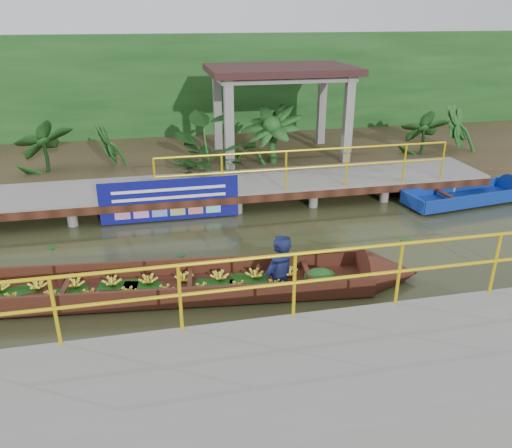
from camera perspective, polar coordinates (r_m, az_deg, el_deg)
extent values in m
plane|color=#30341A|center=(10.14, -4.99, -4.67)|extent=(80.00, 80.00, 0.00)
cube|color=#34281A|center=(17.06, -8.30, 7.61)|extent=(30.00, 8.00, 0.45)
cube|color=slate|center=(13.16, -7.04, 4.26)|extent=(16.00, 2.00, 0.15)
cube|color=black|center=(12.25, -6.57, 2.43)|extent=(16.00, 0.12, 0.18)
cylinder|color=gold|center=(12.47, 5.95, 8.42)|extent=(7.50, 0.05, 0.05)
cylinder|color=gold|center=(12.60, 5.87, 6.44)|extent=(7.50, 0.05, 0.05)
cylinder|color=gold|center=(12.61, 5.86, 6.22)|extent=(0.05, 0.05, 1.00)
cylinder|color=slate|center=(12.82, -24.69, 0.38)|extent=(0.24, 0.24, 0.55)
cylinder|color=slate|center=(14.29, -23.49, 2.80)|extent=(0.24, 0.24, 0.55)
cylinder|color=slate|center=(12.50, -15.77, 1.14)|extent=(0.24, 0.24, 0.55)
cylinder|color=slate|center=(14.00, -15.48, 3.53)|extent=(0.24, 0.24, 0.55)
cylinder|color=slate|center=(12.50, -6.62, 1.89)|extent=(0.24, 0.24, 0.55)
cylinder|color=slate|center=(14.00, -7.30, 4.20)|extent=(0.24, 0.24, 0.55)
cylinder|color=slate|center=(12.82, 2.30, 2.57)|extent=(0.24, 0.24, 0.55)
cylinder|color=slate|center=(14.29, 0.73, 4.77)|extent=(0.24, 0.24, 0.55)
cylinder|color=slate|center=(13.43, 10.62, 3.15)|extent=(0.24, 0.24, 0.55)
cylinder|color=slate|center=(14.84, 8.32, 5.23)|extent=(0.24, 0.24, 0.55)
cylinder|color=slate|center=(14.30, 18.08, 3.62)|extent=(0.24, 0.24, 0.55)
cylinder|color=slate|center=(15.63, 15.26, 5.57)|extent=(0.24, 0.24, 0.55)
cylinder|color=slate|center=(12.50, -6.62, 1.89)|extent=(0.24, 0.24, 0.55)
cube|color=slate|center=(6.77, 8.71, -17.89)|extent=(18.00, 2.40, 0.70)
cylinder|color=gold|center=(6.92, 6.11, -3.28)|extent=(10.00, 0.05, 0.05)
cylinder|color=gold|center=(7.13, 5.96, -6.52)|extent=(10.00, 0.05, 0.05)
cylinder|color=gold|center=(7.16, 5.94, -6.87)|extent=(0.05, 0.05, 1.00)
cube|color=slate|center=(14.53, -3.08, 10.71)|extent=(0.25, 0.25, 2.80)
cube|color=slate|center=(15.49, 10.43, 11.14)|extent=(0.25, 0.25, 2.80)
cube|color=slate|center=(16.86, -4.42, 12.40)|extent=(0.25, 0.25, 2.80)
cube|color=slate|center=(17.70, 7.50, 12.78)|extent=(0.25, 0.25, 2.80)
cube|color=slate|center=(15.85, 2.80, 16.51)|extent=(4.00, 2.60, 0.12)
cube|color=#321919|center=(15.83, 2.82, 17.23)|extent=(4.40, 3.00, 0.20)
cube|color=#123A13|center=(19.15, -9.21, 14.67)|extent=(30.00, 0.80, 4.00)
cube|color=#36190E|center=(9.33, -14.29, -7.55)|extent=(8.79, 1.98, 0.07)
cube|color=#36190E|center=(9.73, -13.98, -5.15)|extent=(8.68, 0.96, 0.37)
cube|color=#36190E|center=(8.79, -14.82, -8.49)|extent=(8.68, 0.96, 0.37)
cone|color=#36190E|center=(9.79, 15.12, -5.53)|extent=(1.19, 1.15, 1.05)
ellipsoid|color=#123A13|center=(9.39, 7.30, -5.99)|extent=(0.66, 0.54, 0.28)
imported|color=#0F163A|center=(8.86, 2.77, -1.32)|extent=(0.83, 0.75, 1.91)
cube|color=navy|center=(14.40, 22.58, 2.63)|extent=(3.35, 1.42, 0.11)
cube|color=navy|center=(14.70, 21.42, 3.75)|extent=(3.23, 0.52, 0.32)
cube|color=navy|center=(14.03, 23.95, 2.46)|extent=(3.23, 0.52, 0.32)
cube|color=navy|center=(13.35, 17.44, 2.42)|extent=(0.20, 0.97, 0.32)
cube|color=black|center=(14.00, 21.03, 3.07)|extent=(0.24, 0.98, 0.05)
cube|color=navy|center=(12.15, -9.80, 2.72)|extent=(3.31, 0.03, 1.03)
cube|color=white|center=(12.04, -9.88, 3.89)|extent=(2.69, 0.01, 0.07)
cube|color=white|center=(12.10, -9.82, 2.99)|extent=(2.69, 0.01, 0.07)
imported|color=#123A13|center=(14.95, -23.45, 7.75)|extent=(1.25, 1.25, 1.57)
imported|color=#123A13|center=(14.68, -15.75, 8.53)|extent=(1.25, 1.25, 1.57)
imported|color=#123A13|center=(14.72, -5.90, 9.31)|extent=(1.25, 1.25, 1.57)
imported|color=#123A13|center=(15.06, 1.78, 9.73)|extent=(1.25, 1.25, 1.57)
imported|color=#123A13|center=(16.93, 18.72, 10.05)|extent=(1.25, 1.25, 1.57)
imported|color=#123A13|center=(17.74, 22.98, 9.99)|extent=(1.25, 1.25, 1.57)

